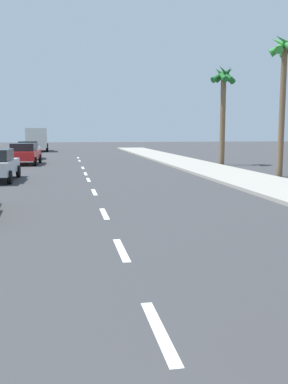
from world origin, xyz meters
name	(u,v)px	position (x,y,z in m)	size (l,w,h in m)	color
ground_plane	(91,186)	(0.00, 20.00, 0.00)	(160.00, 160.00, 0.00)	#38383A
sidewalk_strip	(238,177)	(7.83, 22.00, 0.07)	(3.60, 80.00, 0.14)	#9E998E
lane_stripe_1	(159,330)	(0.00, 5.17, 0.00)	(0.16, 1.80, 0.01)	white
lane_stripe_2	(121,250)	(0.00, 8.97, 0.00)	(0.16, 1.80, 0.01)	white
lane_stripe_3	(104,214)	(0.00, 13.06, 0.00)	(0.16, 1.80, 0.01)	white
lane_stripe_4	(94,192)	(0.00, 17.81, 0.00)	(0.16, 1.80, 0.01)	white
lane_stripe_5	(88,180)	(0.00, 22.48, 0.00)	(0.16, 1.80, 0.01)	white
lane_stripe_6	(86,174)	(0.00, 25.69, 0.00)	(0.16, 1.80, 0.01)	white
lane_stripe_7	(83,168)	(0.00, 29.91, 0.00)	(0.16, 1.80, 0.01)	white
lane_stripe_8	(79,161)	(0.00, 37.10, 0.00)	(0.16, 1.80, 0.01)	white
lane_stripe_9	(78,158)	(0.00, 41.38, 0.00)	(0.16, 1.80, 0.01)	white
parked_car_red	(24,153)	(-4.11, 33.71, 0.84)	(2.24, 4.56, 1.57)	red
parked_car_white	(29,149)	(-4.30, 40.29, 0.84)	(1.97, 4.23, 1.57)	white
delivery_truck	(37,139)	(-4.55, 55.44, 1.50)	(2.86, 6.32, 2.80)	maroon
palm_tree_far	(284,65)	(10.23, 22.15, 5.84)	(1.79, 1.70, 7.56)	brown
palm_tree_distant	(223,89)	(10.06, 30.72, 5.41)	(1.97, 1.85, 7.17)	brown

